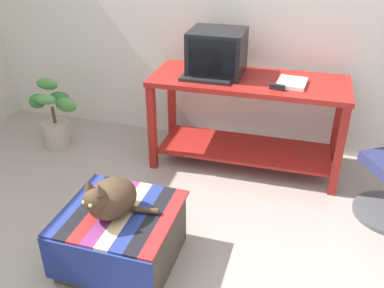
{
  "coord_description": "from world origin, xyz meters",
  "views": [
    {
      "loc": [
        0.71,
        -1.53,
        1.92
      ],
      "look_at": [
        -0.01,
        0.85,
        0.55
      ],
      "focal_mm": 39.4,
      "sensor_mm": 36.0,
      "label": 1
    }
  ],
  "objects": [
    {
      "name": "cat",
      "position": [
        -0.3,
        0.19,
        0.5
      ],
      "size": [
        0.43,
        0.38,
        0.29
      ],
      "rotation": [
        0.0,
        0.0,
        -0.3
      ],
      "color": "#473323",
      "rests_on": "ottoman_with_blanket"
    },
    {
      "name": "ottoman_with_blanket",
      "position": [
        -0.27,
        0.23,
        0.19
      ],
      "size": [
        0.67,
        0.65,
        0.38
      ],
      "color": "#4C4238",
      "rests_on": "ground_plane"
    },
    {
      "name": "book",
      "position": [
        0.56,
        1.56,
        0.79
      ],
      "size": [
        0.23,
        0.26,
        0.03
      ],
      "primitive_type": "cube",
      "rotation": [
        0.0,
        0.0,
        -0.07
      ],
      "color": "white",
      "rests_on": "desk"
    },
    {
      "name": "desk",
      "position": [
        0.23,
        1.6,
        0.53
      ],
      "size": [
        1.55,
        0.63,
        0.78
      ],
      "rotation": [
        0.0,
        0.0,
        0.02
      ],
      "color": "maroon",
      "rests_on": "ground_plane"
    },
    {
      "name": "potted_plant",
      "position": [
        -1.48,
        1.41,
        0.27
      ],
      "size": [
        0.45,
        0.34,
        0.62
      ],
      "color": "#B7A893",
      "rests_on": "ground_plane"
    },
    {
      "name": "keyboard",
      "position": [
        -0.08,
        1.46,
        0.79
      ],
      "size": [
        0.4,
        0.16,
        0.02
      ],
      "primitive_type": "cube",
      "rotation": [
        0.0,
        0.0,
        0.02
      ],
      "color": "black",
      "rests_on": "desk"
    },
    {
      "name": "tv_monitor",
      "position": [
        -0.04,
        1.64,
        0.95
      ],
      "size": [
        0.44,
        0.41,
        0.35
      ],
      "rotation": [
        0.0,
        0.0,
        0.02
      ],
      "color": "black",
      "rests_on": "desk"
    },
    {
      "name": "stapler",
      "position": [
        0.47,
        1.43,
        0.8
      ],
      "size": [
        0.12,
        0.06,
        0.04
      ],
      "primitive_type": "cube",
      "rotation": [
        0.0,
        0.0,
        1.36
      ],
      "color": "black",
      "rests_on": "desk"
    }
  ]
}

